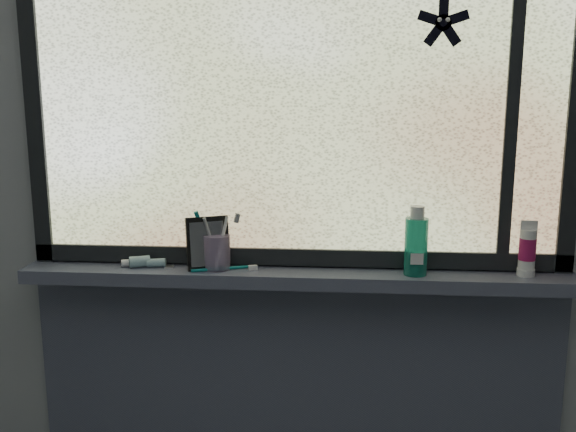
{
  "coord_description": "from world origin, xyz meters",
  "views": [
    {
      "loc": [
        0.13,
        -0.57,
        1.55
      ],
      "look_at": [
        -0.01,
        1.05,
        1.22
      ],
      "focal_mm": 40.0,
      "sensor_mm": 36.0,
      "label": 1
    }
  ],
  "objects_px": {
    "vanity_mirror": "(208,243)",
    "toothbrush_cup": "(217,252)",
    "mouthwash_bottle": "(416,241)",
    "cream_tube": "(528,247)"
  },
  "relations": [
    {
      "from": "vanity_mirror",
      "to": "cream_tube",
      "type": "relative_size",
      "value": 1.36
    },
    {
      "from": "mouthwash_bottle",
      "to": "cream_tube",
      "type": "distance_m",
      "value": 0.31
    },
    {
      "from": "toothbrush_cup",
      "to": "cream_tube",
      "type": "relative_size",
      "value": 0.89
    },
    {
      "from": "toothbrush_cup",
      "to": "mouthwash_bottle",
      "type": "height_order",
      "value": "mouthwash_bottle"
    },
    {
      "from": "mouthwash_bottle",
      "to": "vanity_mirror",
      "type": "bearing_deg",
      "value": 179.06
    },
    {
      "from": "toothbrush_cup",
      "to": "cream_tube",
      "type": "xyz_separation_m",
      "value": [
        0.89,
        0.0,
        0.03
      ]
    },
    {
      "from": "vanity_mirror",
      "to": "mouthwash_bottle",
      "type": "xyz_separation_m",
      "value": [
        0.6,
        -0.01,
        0.02
      ]
    },
    {
      "from": "toothbrush_cup",
      "to": "cream_tube",
      "type": "height_order",
      "value": "cream_tube"
    },
    {
      "from": "vanity_mirror",
      "to": "toothbrush_cup",
      "type": "bearing_deg",
      "value": -22.51
    },
    {
      "from": "cream_tube",
      "to": "vanity_mirror",
      "type": "bearing_deg",
      "value": -179.78
    }
  ]
}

